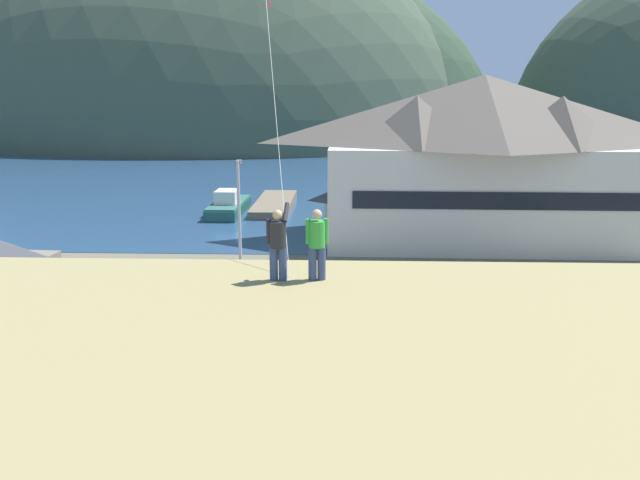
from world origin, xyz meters
The scene contains 18 objects.
ground_plane centered at (0.00, 0.00, 0.00)m, with size 600.00×600.00×0.00m, color #66604C.
parking_lot_pad centered at (0.00, 5.00, 0.05)m, with size 40.00×20.00×0.10m, color gray.
bay_water centered at (0.00, 60.00, 0.01)m, with size 360.00×84.00×0.03m, color navy.
far_hill_west_ridge centered at (-27.84, 120.99, 0.00)m, with size 99.89×54.39×73.25m, color #334733.
far_hill_east_peak centered at (-25.47, 113.15, 0.00)m, with size 106.82×75.86×90.63m, color #42513D.
far_hill_center_saddle centered at (-20.91, 118.49, 0.00)m, with size 113.05×66.89×81.25m, color #334733.
harbor_lodge centered at (11.82, 22.49, 6.09)m, with size 22.15×11.68×11.39m.
storage_shed_waterside centered at (3.54, 21.85, 2.32)m, with size 5.43×5.06×4.46m.
wharf_dock centered at (-3.86, 34.76, 0.35)m, with size 3.20×11.94×0.70m.
moored_boat_wharfside centered at (-7.50, 31.62, 0.72)m, with size 2.72×8.07×2.16m.
parked_car_front_row_end centered at (-0.15, 1.42, 1.06)m, with size 4.26×2.17×1.82m.
parked_car_mid_row_far centered at (8.31, 0.67, 1.06)m, with size 4.33×2.32×1.82m.
parked_car_front_row_red centered at (1.38, 5.78, 1.06)m, with size 4.30×2.25×1.82m.
parked_car_back_row_left centered at (-3.74, 7.02, 1.06)m, with size 4.33×2.31×1.82m.
parked_car_mid_row_near centered at (-8.47, 6.21, 1.06)m, with size 4.27×2.20×1.82m.
parking_light_pole centered at (-2.99, 10.56, 4.01)m, with size 0.24×0.78×6.76m.
person_kite_flyer centered at (0.76, -6.03, 6.70)m, with size 0.53×0.65×1.86m.
person_companion centered at (1.69, -5.96, 6.68)m, with size 0.55×0.40×1.74m.
Camera 1 is at (2.28, -20.28, 10.17)m, focal length 34.50 mm.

